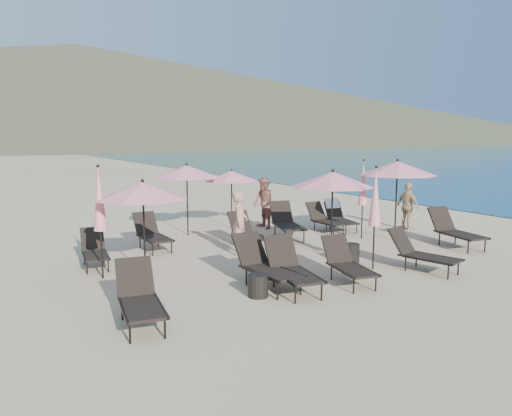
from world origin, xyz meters
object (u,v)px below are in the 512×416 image
umbrella_open_0 (143,191)px  beachgoer_a (240,223)px  lounger_6 (94,250)px  umbrella_open_3 (187,172)px  lounger_5 (455,230)px  side_table_1 (351,254)px  umbrella_closed_2 (99,200)px  lounger_1 (265,264)px  lounger_8 (248,232)px  lounger_10 (325,219)px  umbrella_open_1 (333,180)px  umbrella_closed_1 (363,184)px  side_table_0 (258,286)px  umbrella_open_4 (231,176)px  lounger_0 (140,297)px  lounger_11 (339,216)px  umbrella_open_2 (397,168)px  lounger_4 (421,252)px  lounger_2 (291,267)px  beachgoer_c (408,206)px  lounger_7 (152,233)px  lounger_9 (286,222)px  lounger_3 (347,263)px  umbrella_closed_0 (375,198)px

umbrella_open_0 → beachgoer_a: bearing=15.3°
umbrella_open_0 → lounger_6: bearing=114.6°
umbrella_open_0 → umbrella_open_3: umbrella_open_3 is taller
lounger_5 → side_table_1: size_ratio=3.84×
umbrella_closed_2 → beachgoer_a: 3.81m
lounger_1 → beachgoer_a: bearing=68.6°
beachgoer_a → lounger_5: bearing=-71.5°
lounger_8 → lounger_10: 3.35m
umbrella_open_1 → umbrella_closed_1: bearing=30.2°
lounger_6 → lounger_10: size_ratio=0.97×
umbrella_open_0 → side_table_1: 5.20m
lounger_8 → side_table_0: 4.37m
umbrella_open_1 → umbrella_open_4: umbrella_open_1 is taller
umbrella_open_0 → side_table_1: umbrella_open_0 is taller
lounger_0 → umbrella_open_1: size_ratio=0.78×
lounger_11 → lounger_0: bearing=-136.3°
umbrella_closed_2 → lounger_8: bearing=13.4°
lounger_1 → umbrella_open_3: umbrella_open_3 is taller
umbrella_open_2 → lounger_8: bearing=159.4°
lounger_4 → umbrella_closed_1: (1.35, 3.40, 1.24)m
lounger_0 → umbrella_open_3: bearing=70.5°
lounger_5 → lounger_2: bearing=-160.8°
umbrella_open_3 → beachgoer_c: size_ratio=1.43×
umbrella_open_2 → beachgoer_a: bearing=169.2°
lounger_5 → umbrella_open_1: 4.18m
lounger_10 → side_table_0: (-5.33, -4.48, -0.20)m
lounger_4 → side_table_1: lounger_4 is taller
lounger_7 → lounger_11: bearing=-3.8°
umbrella_open_4 → beachgoer_a: 3.85m
lounger_8 → umbrella_closed_2: (-4.30, -1.02, 1.31)m
lounger_5 → lounger_8: bearing=160.7°
lounger_0 → lounger_6: bearing=96.7°
umbrella_open_1 → umbrella_closed_2: umbrella_closed_2 is taller
lounger_2 → lounger_9: lounger_9 is taller
umbrella_closed_2 → beachgoer_a: umbrella_closed_2 is taller
lounger_3 → lounger_8: (-0.09, 4.03, 0.01)m
lounger_1 → lounger_11: lounger_1 is taller
umbrella_open_2 → side_table_0: 6.89m
lounger_1 → umbrella_closed_0: umbrella_closed_0 is taller
lounger_7 → umbrella_open_0: (-1.08, -2.57, 1.48)m
umbrella_open_4 → lounger_6: bearing=-153.3°
umbrella_open_4 → umbrella_closed_2: umbrella_closed_2 is taller
lounger_8 → beachgoer_c: bearing=-1.6°
lounger_1 → umbrella_open_1: umbrella_open_1 is taller
lounger_4 → lounger_8: (-2.17, 4.23, -0.00)m
umbrella_closed_1 → beachgoer_c: 2.49m
beachgoer_c → lounger_5: bearing=164.2°
umbrella_open_4 → side_table_0: (-3.02, -6.58, -1.54)m
lounger_3 → umbrella_open_2: bearing=44.9°
lounger_2 → umbrella_closed_2: size_ratio=0.73×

